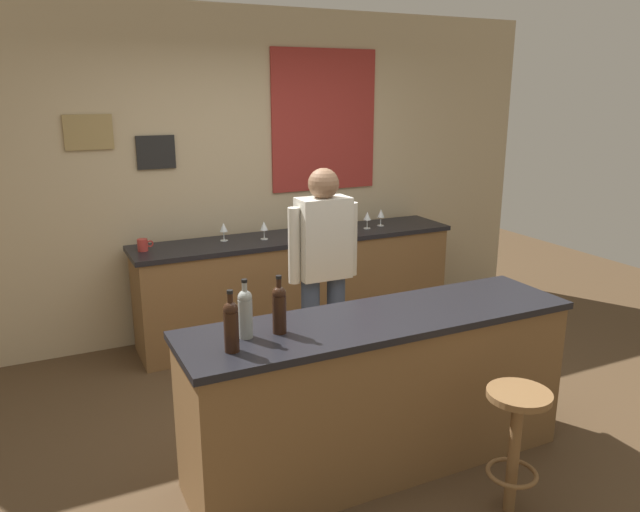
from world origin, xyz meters
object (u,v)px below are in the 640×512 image
(wine_bottle_c, at_px, (279,308))
(wine_glass_a, at_px, (224,228))
(bar_stool, at_px, (516,431))
(wine_bottle_b, at_px, (245,312))
(wine_bottle_a, at_px, (231,324))
(coffee_mug, at_px, (143,245))
(wine_glass_c, at_px, (344,218))
(wine_glass_d, at_px, (367,217))
(wine_glass_b, at_px, (264,226))
(bartender, at_px, (323,267))
(wine_glass_e, at_px, (381,214))

(wine_bottle_c, height_order, wine_glass_a, wine_bottle_c)
(bar_stool, bearing_deg, wine_glass_a, 102.91)
(bar_stool, bearing_deg, wine_bottle_b, 149.20)
(wine_bottle_a, distance_m, coffee_mug, 2.18)
(wine_glass_a, distance_m, wine_glass_c, 1.09)
(bar_stool, bearing_deg, coffee_mug, 115.49)
(wine_bottle_b, distance_m, wine_glass_d, 2.70)
(wine_glass_b, bearing_deg, wine_bottle_b, -113.17)
(bartender, bearing_deg, wine_bottle_c, -127.10)
(wine_glass_c, relative_size, wine_glass_d, 1.00)
(wine_bottle_c, bearing_deg, bar_stool, -34.40)
(wine_bottle_b, xyz_separation_m, coffee_mug, (-0.14, 2.05, -0.11))
(wine_glass_d, bearing_deg, wine_bottle_c, -129.96)
(wine_glass_c, xyz_separation_m, coffee_mug, (-1.76, 0.03, -0.06))
(wine_glass_c, distance_m, wine_glass_e, 0.39)
(bartender, xyz_separation_m, wine_glass_a, (-0.35, 1.17, 0.07))
(wine_bottle_b, height_order, wine_glass_e, wine_bottle_b)
(wine_glass_a, distance_m, wine_glass_d, 1.32)
(bar_stool, xyz_separation_m, coffee_mug, (-1.31, 2.75, 0.49))
(wine_glass_c, bearing_deg, wine_glass_b, -178.42)
(bartender, height_order, wine_glass_c, bartender)
(bar_stool, xyz_separation_m, wine_glass_a, (-0.64, 2.79, 0.55))
(wine_bottle_b, xyz_separation_m, wine_glass_a, (0.53, 2.09, -0.05))
(wine_glass_c, distance_m, coffee_mug, 1.76)
(wine_glass_a, xyz_separation_m, wine_glass_c, (1.09, -0.07, 0.00))
(wine_bottle_b, relative_size, wine_bottle_c, 1.00)
(bar_stool, xyz_separation_m, wine_glass_d, (0.67, 2.68, 0.55))
(wine_glass_b, distance_m, wine_glass_e, 1.16)
(wine_bottle_a, xyz_separation_m, wine_bottle_b, (0.12, 0.13, 0.00))
(wine_bottle_b, distance_m, wine_glass_a, 2.16)
(wine_bottle_a, relative_size, coffee_mug, 2.45)
(bartender, relative_size, wine_bottle_b, 5.29)
(wine_bottle_b, xyz_separation_m, wine_glass_c, (1.62, 2.02, -0.05))
(bar_stool, bearing_deg, wine_glass_b, 96.71)
(wine_bottle_a, bearing_deg, coffee_mug, 90.56)
(wine_glass_c, height_order, wine_glass_e, same)
(wine_bottle_a, height_order, wine_glass_a, wine_bottle_a)
(bartender, height_order, wine_glass_a, bartender)
(wine_glass_b, distance_m, wine_glass_d, 0.99)
(wine_glass_b, relative_size, wine_glass_d, 1.00)
(bar_stool, xyz_separation_m, wine_glass_e, (0.85, 2.72, 0.55))
(wine_bottle_c, bearing_deg, wine_bottle_b, 174.80)
(wine_glass_c, bearing_deg, wine_bottle_a, -128.99)
(wine_glass_d, bearing_deg, wine_bottle_a, -132.92)
(wine_bottle_b, height_order, wine_glass_a, wine_bottle_b)
(wine_glass_a, bearing_deg, wine_glass_d, -5.02)
(bartender, relative_size, coffee_mug, 12.96)
(wine_glass_a, height_order, wine_glass_c, same)
(wine_bottle_c, xyz_separation_m, wine_glass_a, (0.36, 2.11, -0.05))
(wine_glass_a, height_order, coffee_mug, wine_glass_a)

